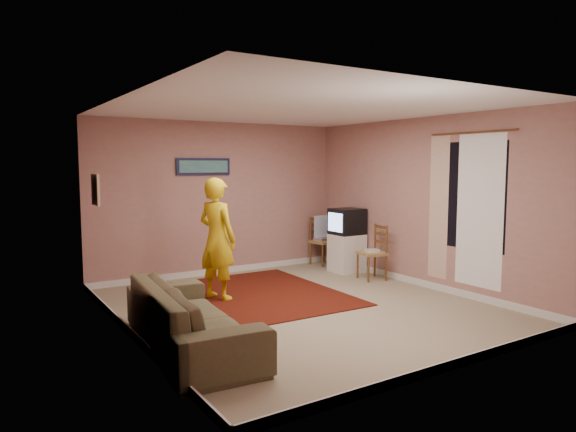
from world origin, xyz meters
TOP-DOWN VIEW (x-y plane):
  - ground at (0.00, 0.00)m, footprint 5.00×5.00m
  - wall_back at (0.00, 2.50)m, footprint 4.50×0.02m
  - wall_front at (0.00, -2.50)m, footprint 4.50×0.02m
  - wall_left at (-2.25, 0.00)m, footprint 0.02×5.00m
  - wall_right at (2.25, 0.00)m, footprint 0.02×5.00m
  - ceiling at (0.00, 0.00)m, footprint 4.50×5.00m
  - baseboard_back at (0.00, 2.49)m, footprint 4.50×0.02m
  - baseboard_front at (0.00, -2.49)m, footprint 4.50×0.02m
  - baseboard_left at (-2.24, 0.00)m, footprint 0.02×5.00m
  - baseboard_right at (2.24, 0.00)m, footprint 0.02×5.00m
  - window at (2.24, -0.90)m, footprint 0.01×1.10m
  - curtain_sheer at (2.23, -1.05)m, footprint 0.01×0.75m
  - curtain_floral at (2.21, -0.35)m, footprint 0.01×0.35m
  - curtain_rod at (2.20, -0.90)m, footprint 0.02×1.40m
  - picture_back at (-0.30, 2.47)m, footprint 0.95×0.04m
  - picture_left at (-2.22, 1.60)m, footprint 0.04×0.38m
  - area_rug at (-0.15, 0.88)m, footprint 2.25×2.78m
  - tv_cabinet at (1.95, 1.45)m, footprint 0.52×0.48m
  - crt_tv at (1.94, 1.45)m, footprint 0.53×0.47m
  - chair_a at (1.98, 2.20)m, footprint 0.46×0.44m
  - dvd_player at (1.98, 2.20)m, footprint 0.35×0.28m
  - blue_throw at (1.98, 2.20)m, footprint 0.39×0.05m
  - chair_b at (1.90, 0.74)m, footprint 0.45×0.47m
  - game_console at (1.90, 0.74)m, footprint 0.24×0.19m
  - sofa at (-1.80, -0.65)m, footprint 1.08×2.32m
  - person at (-0.75, 0.98)m, footprint 0.61×0.73m

SIDE VIEW (x-z plane):
  - ground at x=0.00m, z-range 0.00..0.00m
  - area_rug at x=-0.15m, z-range 0.00..0.01m
  - baseboard_back at x=0.00m, z-range 0.00..0.10m
  - baseboard_front at x=0.00m, z-range 0.00..0.10m
  - baseboard_left at x=-2.24m, z-range 0.00..0.10m
  - baseboard_right at x=2.24m, z-range 0.00..0.10m
  - sofa at x=-1.80m, z-range 0.00..0.66m
  - tv_cabinet at x=1.95m, z-range 0.00..0.67m
  - game_console at x=1.90m, z-range 0.46..0.50m
  - dvd_player at x=1.98m, z-range 0.46..0.51m
  - chair_b at x=1.90m, z-range 0.30..0.79m
  - chair_a at x=1.98m, z-range 0.30..0.79m
  - blue_throw at x=1.98m, z-range 0.52..0.93m
  - person at x=-0.75m, z-range 0.00..1.71m
  - crt_tv at x=1.94m, z-range 0.67..1.12m
  - curtain_sheer at x=2.23m, z-range 0.20..2.30m
  - curtain_floral at x=2.21m, z-range 0.20..2.30m
  - wall_back at x=0.00m, z-range 0.00..2.60m
  - wall_front at x=0.00m, z-range 0.00..2.60m
  - wall_left at x=-2.25m, z-range 0.00..2.60m
  - wall_right at x=2.25m, z-range 0.00..2.60m
  - window at x=2.24m, z-range 0.70..2.20m
  - picture_left at x=-2.22m, z-range 1.34..1.76m
  - picture_back at x=-0.30m, z-range 1.71..1.99m
  - curtain_rod at x=2.20m, z-range 2.31..2.33m
  - ceiling at x=0.00m, z-range 2.59..2.61m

